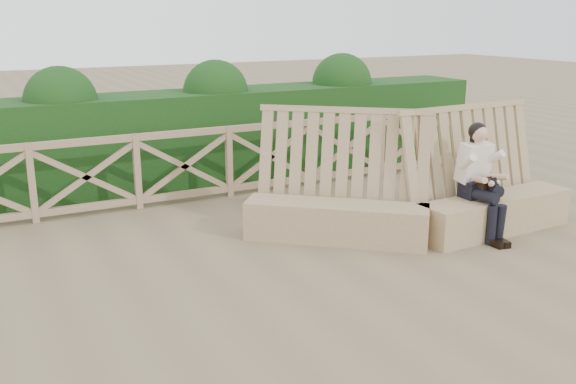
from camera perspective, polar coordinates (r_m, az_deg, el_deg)
name	(u,v)px	position (r m, az deg, el deg)	size (l,w,h in m)	color
ground	(295,285)	(6.79, 0.62, -8.28)	(60.00, 60.00, 0.00)	brown
bench	(415,204)	(8.35, 11.27, -1.02)	(4.16, 2.08, 1.62)	#8A6B4F
woman	(480,176)	(8.40, 16.72, 1.38)	(0.40, 0.85, 1.44)	black
guardrail	(184,166)	(9.69, -9.20, 2.28)	(10.10, 0.09, 1.10)	#88684F
hedge	(160,140)	(10.78, -11.29, 4.58)	(12.00, 1.20, 1.50)	black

